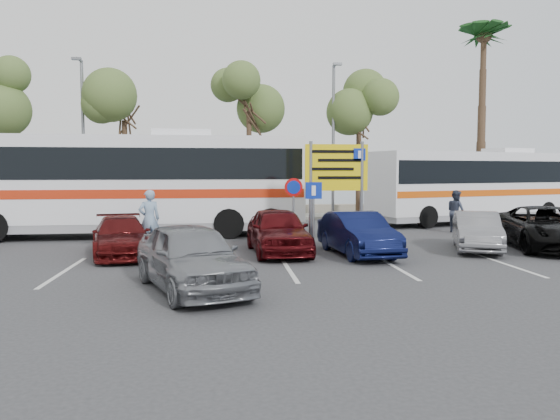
{
  "coord_description": "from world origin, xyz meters",
  "views": [
    {
      "loc": [
        -2.91,
        -15.38,
        2.62
      ],
      "look_at": [
        -0.98,
        3.0,
        1.26
      ],
      "focal_mm": 35.0,
      "sensor_mm": 36.0,
      "label": 1
    }
  ],
  "objects": [
    {
      "name": "ground",
      "position": [
        0.0,
        0.0,
        0.0
      ],
      "size": [
        120.0,
        120.0,
        0.0
      ],
      "primitive_type": "plane",
      "color": "#323234",
      "rests_on": "ground"
    },
    {
      "name": "kerb_strip",
      "position": [
        0.0,
        14.0,
        0.07
      ],
      "size": [
        44.0,
        2.4,
        0.15
      ],
      "primitive_type": "cube",
      "color": "gray",
      "rests_on": "ground"
    },
    {
      "name": "seawall",
      "position": [
        0.0,
        16.0,
        0.3
      ],
      "size": [
        48.0,
        0.8,
        0.6
      ],
      "primitive_type": "cube",
      "color": "gray",
      "rests_on": "ground"
    },
    {
      "name": "sea",
      "position": [
        0.0,
        60.0,
        0.01
      ],
      "size": [
        140.0,
        140.0,
        0.0
      ],
      "primitive_type": "plane",
      "color": "#3D4D61",
      "rests_on": "ground"
    },
    {
      "name": "tree_far_left",
      "position": [
        -14.0,
        14.0,
        6.33
      ],
      "size": [
        3.2,
        3.2,
        7.6
      ],
      "color": "#382619",
      "rests_on": "kerb_strip"
    },
    {
      "name": "tree_left",
      "position": [
        -8.0,
        14.0,
        6.0
      ],
      "size": [
        3.2,
        3.2,
        7.2
      ],
      "color": "#382619",
      "rests_on": "kerb_strip"
    },
    {
      "name": "tree_mid",
      "position": [
        -1.5,
        14.0,
        6.65
      ],
      "size": [
        3.2,
        3.2,
        8.0
      ],
      "color": "#382619",
      "rests_on": "kerb_strip"
    },
    {
      "name": "tree_right",
      "position": [
        4.5,
        14.0,
        6.17
      ],
      "size": [
        3.2,
        3.2,
        7.4
      ],
      "color": "#382619",
      "rests_on": "kerb_strip"
    },
    {
      "name": "palm_tree",
      "position": [
        11.5,
        14.0,
        9.87
      ],
      "size": [
        4.8,
        4.8,
        11.2
      ],
      "color": "#382619",
      "rests_on": "kerb_strip"
    },
    {
      "name": "street_lamp_left",
      "position": [
        -10.0,
        13.52,
        4.6
      ],
      "size": [
        0.45,
        1.15,
        8.01
      ],
      "color": "slate",
      "rests_on": "kerb_strip"
    },
    {
      "name": "street_lamp_right",
      "position": [
        3.0,
        13.52,
        4.6
      ],
      "size": [
        0.45,
        1.15,
        8.01
      ],
      "color": "slate",
      "rests_on": "kerb_strip"
    },
    {
      "name": "direction_sign",
      "position": [
        1.0,
        3.2,
        2.43
      ],
      "size": [
        2.2,
        0.12,
        3.6
      ],
      "color": "slate",
      "rests_on": "ground"
    },
    {
      "name": "sign_no_stop",
      "position": [
        -0.6,
        2.38,
        1.58
      ],
      "size": [
        0.6,
        0.08,
        2.35
      ],
      "color": "slate",
      "rests_on": "ground"
    },
    {
      "name": "sign_parking",
      "position": [
        -0.2,
        0.79,
        1.47
      ],
      "size": [
        0.5,
        0.07,
        2.25
      ],
      "color": "slate",
      "rests_on": "ground"
    },
    {
      "name": "lane_markings",
      "position": [
        -1.14,
        -1.0,
        0.0
      ],
      "size": [
        12.02,
        4.2,
        0.01
      ],
      "primitive_type": null,
      "color": "silver",
      "rests_on": "ground"
    },
    {
      "name": "coach_bus_left",
      "position": [
        -6.5,
        6.5,
        1.94
      ],
      "size": [
        13.5,
        3.38,
        4.18
      ],
      "color": "white",
      "rests_on": "ground"
    },
    {
      "name": "coach_bus_right",
      "position": [
        9.77,
        10.5,
        1.72
      ],
      "size": [
        12.06,
        6.06,
        3.7
      ],
      "color": "white",
      "rests_on": "ground"
    },
    {
      "name": "car_silver_a",
      "position": [
        -3.6,
        -3.5,
        0.74
      ],
      "size": [
        3.13,
        4.66,
        1.47
      ],
      "primitive_type": "imported",
      "rotation": [
        0.0,
        0.0,
        0.35
      ],
      "color": "gray",
      "rests_on": "ground"
    },
    {
      "name": "car_blue",
      "position": [
        1.2,
        0.9,
        0.66
      ],
      "size": [
        1.89,
        4.16,
        1.33
      ],
      "primitive_type": "imported",
      "rotation": [
        0.0,
        0.0,
        0.12
      ],
      "color": "#0D1440",
      "rests_on": "ground"
    },
    {
      "name": "car_maroon",
      "position": [
        -6.0,
        1.5,
        0.6
      ],
      "size": [
        2.53,
        4.37,
        1.19
      ],
      "primitive_type": "imported",
      "rotation": [
        0.0,
        0.0,
        0.22
      ],
      "color": "#4E0D0D",
      "rests_on": "ground"
    },
    {
      "name": "car_red",
      "position": [
        -1.2,
        1.5,
        0.72
      ],
      "size": [
        1.96,
        4.33,
        1.44
      ],
      "primitive_type": "imported",
      "rotation": [
        0.0,
        0.0,
        0.06
      ],
      "color": "#4D0B0E",
      "rests_on": "ground"
    },
    {
      "name": "suv_black",
      "position": [
        7.71,
        1.5,
        0.7
      ],
      "size": [
        3.37,
        5.45,
        1.41
      ],
      "primitive_type": "imported",
      "rotation": [
        0.0,
        0.0,
        -0.22
      ],
      "color": "black",
      "rests_on": "ground"
    },
    {
      "name": "car_silver_b",
      "position": [
        5.31,
        1.5,
        0.63
      ],
      "size": [
        2.56,
        4.02,
        1.25
      ],
      "primitive_type": "imported",
      "rotation": [
        0.0,
        0.0,
        -0.35
      ],
      "color": "gray",
      "rests_on": "ground"
    },
    {
      "name": "pedestrian_near",
      "position": [
        -5.37,
        3.15,
        0.98
      ],
      "size": [
        0.83,
        0.68,
        1.96
      ],
      "primitive_type": "imported",
      "rotation": [
        0.0,
        0.0,
        3.48
      ],
      "color": "#809EBB",
      "rests_on": "ground"
    },
    {
      "name": "pedestrian_far",
      "position": [
        6.81,
        6.5,
        0.89
      ],
      "size": [
        0.8,
        0.96,
        1.77
      ],
      "primitive_type": "imported",
      "rotation": [
        0.0,
        0.0,
        1.73
      ],
      "color": "#373E52",
      "rests_on": "ground"
    }
  ]
}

